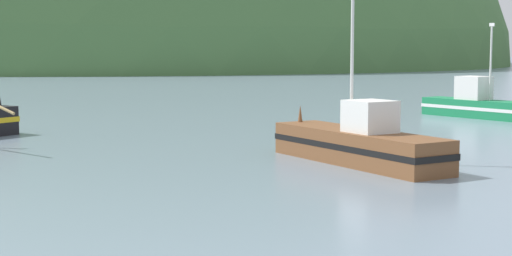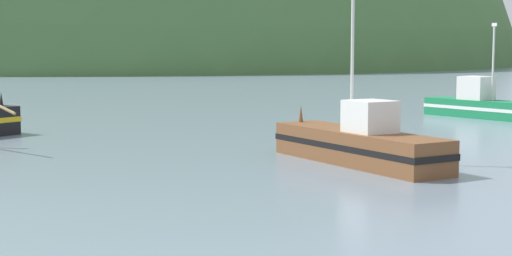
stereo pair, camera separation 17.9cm
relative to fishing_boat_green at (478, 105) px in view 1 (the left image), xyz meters
The scene contains 3 objects.
hill_far_right 145.23m from the fishing_boat_green, 98.38° to the left, with size 184.83×147.86×109.88m, color #47703D.
fishing_boat_green is the anchor object (origin of this frame).
fishing_boat_brown 21.20m from the fishing_boat_green, 127.62° to the right, with size 4.84×8.56×6.52m.
Camera 1 is at (-1.41, 1.40, 4.35)m, focal length 54.71 mm.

